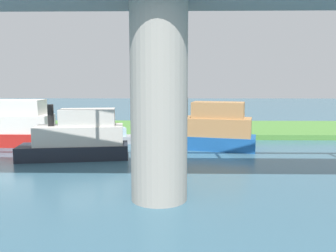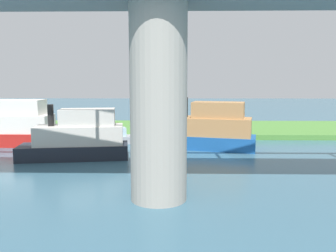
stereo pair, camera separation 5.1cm
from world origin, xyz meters
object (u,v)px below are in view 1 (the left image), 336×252
at_px(motorboat_white, 208,130).
at_px(marker_buoy, 135,163).
at_px(pontoon_yellow, 10,127).
at_px(mooring_post, 118,127).
at_px(bridge_pylon, 159,104).
at_px(houseboat_blue, 78,138).
at_px(person_on_bank, 167,124).
at_px(skiff_small, 122,138).

distance_m(motorboat_white, marker_buoy, 8.63).
xyz_separation_m(pontoon_yellow, marker_buoy, (-11.96, 7.77, -1.38)).
relative_size(mooring_post, pontoon_yellow, 0.11).
bearing_deg(bridge_pylon, houseboat_blue, -53.89).
distance_m(mooring_post, pontoon_yellow, 10.05).
bearing_deg(marker_buoy, bridge_pylon, 107.01).
bearing_deg(pontoon_yellow, houseboat_blue, 145.20).
bearing_deg(marker_buoy, houseboat_blue, -29.84).
bearing_deg(houseboat_blue, person_on_bank, -119.23).
xyz_separation_m(motorboat_white, skiff_small, (7.63, -2.27, -1.08)).
bearing_deg(motorboat_white, pontoon_yellow, -3.90).
bearing_deg(bridge_pylon, person_on_bank, -89.82).
distance_m(bridge_pylon, marker_buoy, 7.76).
height_order(houseboat_blue, marker_buoy, houseboat_blue).
xyz_separation_m(skiff_small, marker_buoy, (-2.22, 8.85, -0.26)).
height_order(bridge_pylon, marker_buoy, bridge_pylon).
relative_size(mooring_post, motorboat_white, 0.10).
bearing_deg(houseboat_blue, motorboat_white, -157.95).
relative_size(mooring_post, skiff_small, 0.20).
relative_size(pontoon_yellow, marker_buoy, 17.31).
height_order(mooring_post, houseboat_blue, houseboat_blue).
relative_size(person_on_bank, houseboat_blue, 0.17).
xyz_separation_m(person_on_bank, marker_buoy, (1.82, 13.84, -0.95)).
bearing_deg(houseboat_blue, marker_buoy, 150.16).
relative_size(bridge_pylon, mooring_post, 10.00).
distance_m(pontoon_yellow, marker_buoy, 14.32).
relative_size(motorboat_white, houseboat_blue, 1.09).
bearing_deg(skiff_small, pontoon_yellow, 6.34).
xyz_separation_m(person_on_bank, houseboat_blue, (6.30, 11.26, 0.28)).
xyz_separation_m(motorboat_white, pontoon_yellow, (17.37, -1.18, 0.04)).
bearing_deg(bridge_pylon, marker_buoy, -72.99).
bearing_deg(bridge_pylon, skiff_small, -74.71).
xyz_separation_m(person_on_bank, skiff_small, (4.04, 4.99, -0.69)).
bearing_deg(person_on_bank, motorboat_white, 116.35).
distance_m(pontoon_yellow, skiff_small, 9.86).
distance_m(bridge_pylon, skiff_small, 16.07).
relative_size(bridge_pylon, person_on_bank, 6.59).
bearing_deg(pontoon_yellow, motorboat_white, 176.10).
height_order(pontoon_yellow, skiff_small, pontoon_yellow).
height_order(mooring_post, marker_buoy, mooring_post).
height_order(person_on_bank, houseboat_blue, houseboat_blue).
relative_size(mooring_post, marker_buoy, 1.83).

